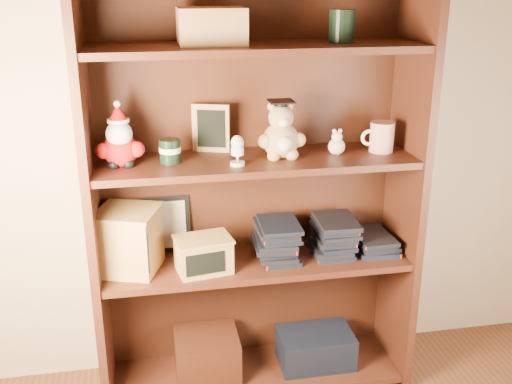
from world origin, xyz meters
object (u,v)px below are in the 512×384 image
(teacher_mug, at_px, (381,137))
(grad_teddy_bear, at_px, (281,136))
(treats_box, at_px, (129,240))
(bookcase, at_px, (253,198))

(teacher_mug, bearing_deg, grad_teddy_bear, -179.04)
(treats_box, bearing_deg, grad_teddy_bear, -0.55)
(bookcase, distance_m, grad_teddy_bear, 0.27)
(grad_teddy_bear, distance_m, treats_box, 0.67)
(bookcase, height_order, teacher_mug, bookcase)
(teacher_mug, bearing_deg, bookcase, 173.91)
(teacher_mug, relative_size, treats_box, 0.47)
(bookcase, xyz_separation_m, grad_teddy_bear, (0.09, -0.06, 0.25))
(grad_teddy_bear, bearing_deg, teacher_mug, 0.96)
(bookcase, bearing_deg, grad_teddy_bear, -31.53)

